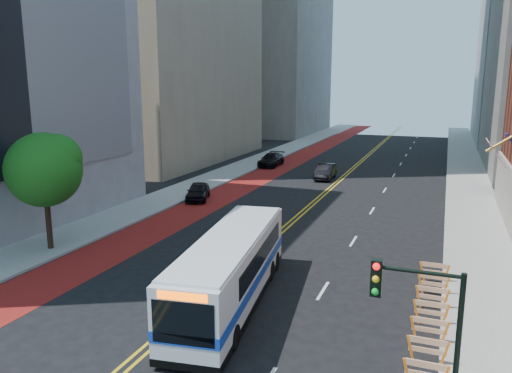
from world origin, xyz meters
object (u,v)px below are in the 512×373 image
Objects in this scene: car_b at (326,171)px; car_a at (198,191)px; street_tree at (45,167)px; transit_bus at (231,268)px; traffic_signal at (420,324)px; car_c at (271,160)px.

car_a is at bearing -123.03° from car_b.
transit_bus is at bearing -12.44° from street_tree.
traffic_signal is at bearing -71.26° from car_a.
street_tree reaches higher than car_a.
car_a is at bearing 82.38° from street_tree.
traffic_signal is at bearing -75.40° from car_b.
car_a is (-18.71, 24.09, -3.01)m from traffic_signal.
traffic_signal is 30.65m from car_a.
transit_bus is 2.50× the size of car_b.
car_a is 15.06m from car_b.
car_b is at bearing -36.90° from car_c.
car_a is 0.82× the size of car_c.
traffic_signal is at bearing -67.42° from car_c.
car_a is at bearing 113.64° from transit_bus.
car_b is (9.74, 27.42, -4.15)m from street_tree.
transit_bus is (-8.06, 6.78, -2.10)m from traffic_signal.
traffic_signal is 10.74m from transit_bus.
street_tree is at bearing -94.50° from car_c.
transit_bus is at bearing 139.96° from traffic_signal.
car_b is at bearing 106.44° from traffic_signal.
car_b is 0.91× the size of car_c.
traffic_signal is 46.62m from car_c.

